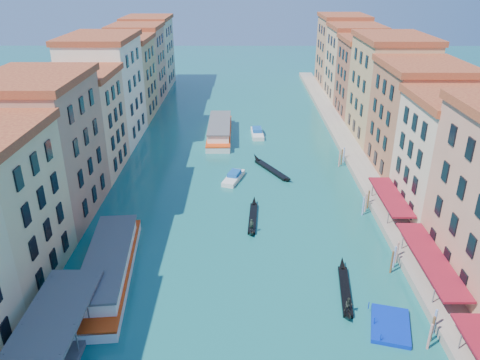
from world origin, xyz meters
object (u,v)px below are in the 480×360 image
object	(u,v)px
vaporetto_stop	(52,343)
gondola_fore	(253,217)
gondola_right	(345,290)
blue_dock	(390,325)
vaporetto_far	(220,130)
vaporetto_near	(109,266)

from	to	relation	value
vaporetto_stop	gondola_fore	bearing A→B (deg)	53.81
gondola_fore	gondola_right	world-z (taller)	gondola_right
gondola_right	blue_dock	xyz separation A→B (m)	(3.40, -5.26, -0.20)
gondola_fore	blue_dock	xyz separation A→B (m)	(13.16, -21.70, -0.15)
vaporetto_stop	vaporetto_far	bearing A→B (deg)	78.62
vaporetto_near	vaporetto_far	world-z (taller)	vaporetto_near
gondola_right	blue_dock	size ratio (longest dim) A/B	1.80
vaporetto_far	gondola_right	world-z (taller)	vaporetto_far
vaporetto_stop	gondola_right	size ratio (longest dim) A/B	1.47
vaporetto_near	gondola_fore	distance (m)	21.49
gondola_fore	blue_dock	bearing A→B (deg)	-55.11
vaporetto_far	gondola_right	xyz separation A→B (m)	(16.04, -52.53, -0.97)
gondola_right	gondola_fore	bearing A→B (deg)	127.71
vaporetto_stop	gondola_fore	distance (m)	31.66
vaporetto_near	gondola_right	xyz separation A→B (m)	(26.45, -2.95, -1.01)
vaporetto_far	gondola_fore	distance (m)	36.65
vaporetto_far	blue_dock	size ratio (longest dim) A/B	3.35
vaporetto_stop	vaporetto_near	size ratio (longest dim) A/B	0.75
blue_dock	vaporetto_far	bearing A→B (deg)	123.38
gondola_right	vaporetto_stop	bearing A→B (deg)	-155.25
vaporetto_near	gondola_right	size ratio (longest dim) A/B	1.95
vaporetto_stop	vaporetto_far	world-z (taller)	vaporetto_stop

